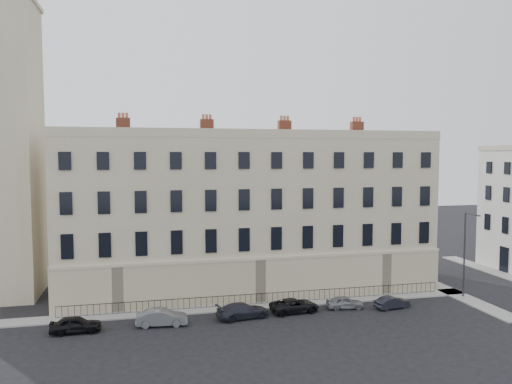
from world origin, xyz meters
TOP-DOWN VIEW (x-y plane):
  - ground at (0.00, 0.00)m, footprint 160.00×160.00m
  - terrace at (-5.97, 11.97)m, footprint 36.22×12.22m
  - pavement_terrace at (-10.00, 5.00)m, footprint 48.00×2.00m
  - pavement_east_return at (13.00, 8.00)m, footprint 2.00×24.00m
  - pavement_adjacent at (23.00, 10.00)m, footprint 2.00×20.00m
  - railings at (-6.00, 5.40)m, footprint 35.00×0.04m
  - car_a at (-21.47, 1.70)m, footprint 3.81×1.62m
  - car_b at (-15.03, 1.83)m, footprint 4.14×1.76m
  - car_c at (-8.44, 2.14)m, footprint 4.61×2.46m
  - car_d at (-3.78, 2.67)m, footprint 4.46×2.42m
  - car_e at (0.84, 2.63)m, footprint 3.39×1.71m
  - car_f at (4.91, 1.73)m, footprint 3.37×1.64m
  - streetlamp at (13.22, 3.25)m, footprint 0.55×1.73m

SIDE VIEW (x-z plane):
  - ground at x=0.00m, z-range 0.00..0.00m
  - pavement_terrace at x=-10.00m, z-range 0.00..0.12m
  - pavement_east_return at x=13.00m, z-range 0.00..0.12m
  - pavement_adjacent at x=23.00m, z-range 0.00..0.12m
  - car_f at x=4.91m, z-range 0.00..1.06m
  - railings at x=-6.00m, z-range 0.07..1.03m
  - car_e at x=0.84m, z-range 0.00..1.11m
  - car_d at x=-3.78m, z-range 0.00..1.19m
  - car_c at x=-8.44m, z-range 0.00..1.27m
  - car_a at x=-21.47m, z-range 0.00..1.29m
  - car_b at x=-15.03m, z-range 0.00..1.33m
  - streetlamp at x=13.22m, z-range 0.44..8.55m
  - terrace at x=-5.97m, z-range -1.00..16.00m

